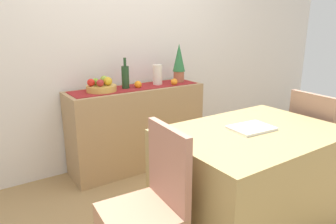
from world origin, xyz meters
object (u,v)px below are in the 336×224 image
(potted_plant, at_px, (179,62))
(open_book, at_px, (251,128))
(wine_bottle, at_px, (125,77))
(fruit_bowl, at_px, (101,88))
(chair_by_corner, at_px, (317,164))
(sideboard_console, at_px, (137,127))
(ceramic_vase, at_px, (158,75))
(dining_table, at_px, (250,180))

(potted_plant, distance_m, open_book, 1.40)
(wine_bottle, relative_size, open_book, 1.06)
(fruit_bowl, relative_size, wine_bottle, 0.92)
(wine_bottle, bearing_deg, potted_plant, -0.00)
(chair_by_corner, bearing_deg, potted_plant, 110.65)
(sideboard_console, xyz_separation_m, open_book, (0.16, -1.33, 0.34))
(potted_plant, bearing_deg, chair_by_corner, -69.35)
(sideboard_console, relative_size, ceramic_vase, 6.65)
(dining_table, relative_size, open_book, 4.26)
(sideboard_console, distance_m, chair_by_corner, 1.70)
(sideboard_console, relative_size, fruit_bowl, 4.99)
(sideboard_console, relative_size, wine_bottle, 4.60)
(wine_bottle, height_order, dining_table, wine_bottle)
(sideboard_console, xyz_separation_m, fruit_bowl, (-0.36, 0.00, 0.45))
(potted_plant, bearing_deg, ceramic_vase, 180.00)
(potted_plant, height_order, dining_table, potted_plant)
(sideboard_console, height_order, ceramic_vase, ceramic_vase)
(fruit_bowl, bearing_deg, chair_by_corner, -44.20)
(wine_bottle, height_order, potted_plant, potted_plant)
(sideboard_console, bearing_deg, potted_plant, 0.00)
(ceramic_vase, bearing_deg, open_book, -93.67)
(wine_bottle, xyz_separation_m, dining_table, (0.28, -1.35, -0.57))
(potted_plant, xyz_separation_m, chair_by_corner, (0.51, -1.35, -0.78))
(fruit_bowl, height_order, wine_bottle, wine_bottle)
(sideboard_console, height_order, fruit_bowl, fruit_bowl)
(dining_table, height_order, open_book, open_book)
(sideboard_console, relative_size, chair_by_corner, 1.52)
(wine_bottle, xyz_separation_m, chair_by_corner, (1.14, -1.35, -0.68))
(open_book, relative_size, chair_by_corner, 0.31)
(sideboard_console, distance_m, fruit_bowl, 0.57)
(dining_table, relative_size, chair_by_corner, 1.33)
(wine_bottle, bearing_deg, dining_table, -78.38)
(fruit_bowl, bearing_deg, open_book, -68.43)
(sideboard_console, distance_m, potted_plant, 0.81)
(sideboard_console, height_order, wine_bottle, wine_bottle)
(potted_plant, xyz_separation_m, dining_table, (-0.35, -1.35, -0.67))
(wine_bottle, bearing_deg, fruit_bowl, -180.00)
(wine_bottle, xyz_separation_m, open_book, (0.28, -1.33, -0.19))
(dining_table, bearing_deg, potted_plant, 75.30)
(fruit_bowl, xyz_separation_m, dining_table, (0.52, -1.35, -0.49))
(ceramic_vase, xyz_separation_m, potted_plant, (0.27, 0.00, 0.11))
(dining_table, distance_m, chair_by_corner, 0.87)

